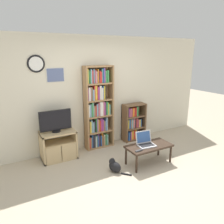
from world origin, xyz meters
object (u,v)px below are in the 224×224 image
object	(u,v)px
tv_stand	(59,145)
remote_near_laptop	(139,151)
television	(56,121)
laptop	(145,142)
cat	(114,166)
coffee_table	(149,147)
bookshelf_tall	(98,108)
bookshelf_short	(132,122)

from	to	relation	value
tv_stand	remote_near_laptop	size ratio (longest dim) A/B	4.40
television	laptop	xyz separation A→B (m)	(1.53, -1.05, -0.38)
cat	laptop	bearing A→B (deg)	-19.86
tv_stand	coffee_table	xyz separation A→B (m)	(1.56, -1.10, 0.04)
tv_stand	television	bearing A→B (deg)	168.12
tv_stand	remote_near_laptop	distance (m)	1.73
bookshelf_tall	bookshelf_short	size ratio (longest dim) A/B	2.02
bookshelf_tall	laptop	size ratio (longest dim) A/B	5.16
bookshelf_tall	coffee_table	world-z (taller)	bookshelf_tall
bookshelf_tall	cat	bearing A→B (deg)	-100.50
tv_stand	laptop	distance (m)	1.84
television	cat	size ratio (longest dim) A/B	1.47
cat	remote_near_laptop	bearing A→B (deg)	-42.04
coffee_table	bookshelf_short	bearing A→B (deg)	70.90
television	coffee_table	world-z (taller)	television
coffee_table	cat	size ratio (longest dim) A/B	2.11
bookshelf_tall	bookshelf_short	distance (m)	1.10
bookshelf_tall	remote_near_laptop	xyz separation A→B (m)	(0.21, -1.37, -0.55)
bookshelf_tall	bookshelf_short	world-z (taller)	bookshelf_tall
tv_stand	cat	world-z (taller)	tv_stand
laptop	cat	world-z (taller)	laptop
bookshelf_short	remote_near_laptop	xyz separation A→B (m)	(-0.77, -1.36, -0.06)
cat	tv_stand	bearing A→B (deg)	107.02
bookshelf_tall	tv_stand	bearing A→B (deg)	-171.74
coffee_table	television	bearing A→B (deg)	144.98
tv_stand	laptop	bearing A→B (deg)	-34.96
coffee_table	remote_near_laptop	xyz separation A→B (m)	(-0.34, -0.12, 0.06)
coffee_table	tv_stand	bearing A→B (deg)	144.65
television	coffee_table	distance (m)	2.00
bookshelf_short	coffee_table	size ratio (longest dim) A/B	1.02
tv_stand	coffee_table	size ratio (longest dim) A/B	0.76
tv_stand	bookshelf_short	xyz separation A→B (m)	(1.98, 0.13, 0.16)
bookshelf_short	cat	size ratio (longest dim) A/B	2.15
bookshelf_short	laptop	bearing A→B (deg)	-112.27
television	cat	world-z (taller)	television
remote_near_laptop	cat	size ratio (longest dim) A/B	0.36
cat	bookshelf_short	bearing A→B (deg)	24.70
tv_stand	cat	xyz separation A→B (m)	(0.78, -1.05, -0.20)
bookshelf_short	remote_near_laptop	bearing A→B (deg)	-119.47
bookshelf_tall	bookshelf_short	xyz separation A→B (m)	(0.98, -0.01, -0.49)
television	bookshelf_short	bearing A→B (deg)	3.56
tv_stand	television	distance (m)	0.54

